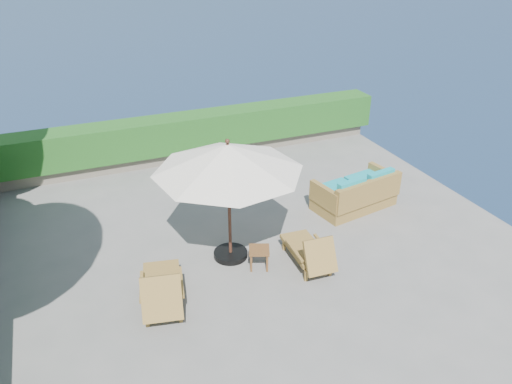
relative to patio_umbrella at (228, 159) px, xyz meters
name	(u,v)px	position (x,y,z in m)	size (l,w,h in m)	color
ground	(257,256)	(0.53, -0.21, -2.27)	(12.00, 12.00, 0.00)	slate
foundation	(257,312)	(0.53, -0.21, -3.82)	(12.00, 12.00, 3.00)	#5F584B
ocean	(257,358)	(0.53, -0.21, -5.27)	(600.00, 600.00, 0.00)	#142841
planter_wall_far	(187,153)	(0.53, 5.39, -2.09)	(12.00, 0.60, 0.36)	slate
hedge_far	(185,132)	(0.53, 5.39, -1.42)	(12.40, 0.90, 1.00)	#204714
patio_umbrella	(228,159)	(0.00, 0.00, 0.00)	(3.57, 3.57, 2.69)	black
lounge_left	(162,289)	(-1.69, -1.03, -1.86)	(1.02, 1.80, 0.98)	olive
lounge_right	(310,251)	(1.38, -0.94, -1.90)	(0.75, 1.57, 0.89)	olive
side_table	(259,252)	(0.42, -0.58, -1.91)	(0.54, 0.54, 0.44)	brown
wicker_loveseat	(356,194)	(3.60, 0.78, -1.88)	(2.21, 1.39, 1.01)	olive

